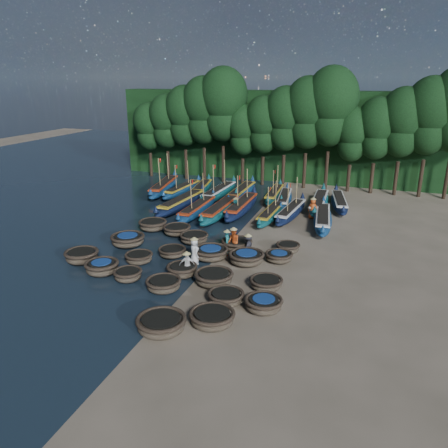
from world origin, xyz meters
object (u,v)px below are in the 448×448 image
(long_boat_6, at_px, (271,214))
(fisherman_5, at_px, (236,207))
(long_boat_4, at_px, (221,210))
(coracle_9, at_px, (264,304))
(coracle_5, at_px, (102,267))
(long_boat_10, at_px, (182,189))
(coracle_7, at_px, (164,284))
(fisherman_2, at_px, (233,240))
(coracle_12, at_px, (182,270))
(long_boat_11, at_px, (201,190))
(fisherman_6, at_px, (313,208))
(coracle_14, at_px, (266,283))
(coracle_22, at_px, (194,238))
(long_boat_7, at_px, (291,212))
(long_boat_2, at_px, (182,203))
(long_boat_14, at_px, (274,194))
(coracle_8, at_px, (226,297))
(long_boat_5, at_px, (242,206))
(long_boat_17, at_px, (339,202))
(long_boat_3, at_px, (197,209))
(coracle_11, at_px, (139,257))
(fisherman_0, at_px, (194,250))
(coracle_17, at_px, (211,253))
(long_boat_15, at_px, (284,199))
(coracle_10, at_px, (82,256))
(fisherman_1, at_px, (227,240))
(fisherman_4, at_px, (187,264))
(long_boat_9, at_px, (164,187))
(long_boat_16, at_px, (319,203))
(coracle_19, at_px, (279,256))
(long_boat_13, at_px, (241,192))
(long_boat_8, at_px, (323,219))
(coracle_23, at_px, (237,244))
(coracle_21, at_px, (177,230))
(fisherman_3, at_px, (248,245))
(coracle_15, at_px, (128,240))
(coracle_20, at_px, (153,225))
(long_boat_12, at_px, (219,192))
(coracle_16, at_px, (172,252))
(coracle_3, at_px, (161,324))
(coracle_6, at_px, (128,275))

(long_boat_6, bearing_deg, fisherman_5, -179.13)
(long_boat_4, height_order, fisherman_5, fisherman_5)
(coracle_9, distance_m, fisherman_5, 16.32)
(coracle_5, distance_m, long_boat_10, 19.31)
(coracle_7, xyz_separation_m, fisherman_2, (2.04, 6.46, 0.54))
(coracle_7, relative_size, coracle_12, 0.92)
(long_boat_4, relative_size, long_boat_11, 1.11)
(coracle_7, bearing_deg, fisherman_6, 69.41)
(coracle_14, bearing_deg, coracle_22, 141.03)
(coracle_5, relative_size, long_boat_7, 0.30)
(long_boat_2, bearing_deg, long_boat_14, 45.09)
(coracle_8, distance_m, long_boat_5, 16.36)
(long_boat_17, bearing_deg, long_boat_3, -160.74)
(coracle_11, distance_m, fisherman_0, 3.63)
(coracle_17, distance_m, long_boat_15, 14.71)
(coracle_10, height_order, fisherman_1, fisherman_1)
(coracle_12, height_order, coracle_17, coracle_17)
(long_boat_4, distance_m, fisherman_4, 12.17)
(coracle_8, relative_size, long_boat_9, 0.22)
(long_boat_14, bearing_deg, long_boat_16, -24.93)
(long_boat_11, distance_m, long_boat_15, 8.76)
(coracle_19, bearing_deg, fisherman_6, 85.69)
(long_boat_4, relative_size, long_boat_13, 1.05)
(long_boat_2, distance_m, long_boat_8, 12.65)
(long_boat_6, distance_m, fisherman_4, 12.68)
(coracle_7, height_order, coracle_19, coracle_7)
(long_boat_2, xyz_separation_m, long_boat_4, (4.02, -0.83, -0.01))
(coracle_17, xyz_separation_m, long_boat_7, (3.30, 10.60, 0.06))
(coracle_5, relative_size, fisherman_1, 1.34)
(long_boat_17, bearing_deg, coracle_23, -124.00)
(coracle_8, height_order, fisherman_2, fisherman_2)
(coracle_21, distance_m, long_boat_9, 13.15)
(long_boat_3, xyz_separation_m, long_boat_4, (1.99, 0.39, 0.04))
(long_boat_6, xyz_separation_m, long_boat_15, (0.13, 4.99, 0.00))
(long_boat_7, bearing_deg, fisherman_3, -91.38)
(coracle_11, xyz_separation_m, coracle_17, (4.16, 2.06, 0.07))
(coracle_15, distance_m, coracle_20, 3.54)
(coracle_21, height_order, long_boat_6, long_boat_6)
(coracle_7, relative_size, coracle_17, 0.70)
(coracle_17, xyz_separation_m, long_boat_12, (-4.62, 14.65, 0.11))
(coracle_16, height_order, long_boat_6, long_boat_6)
(coracle_7, height_order, fisherman_4, fisherman_4)
(coracle_19, distance_m, long_boat_3, 11.68)
(coracle_3, height_order, fisherman_2, fisherman_2)
(coracle_15, bearing_deg, coracle_8, -31.43)
(coracle_10, height_order, long_boat_14, long_boat_14)
(fisherman_6, bearing_deg, coracle_15, 58.72)
(coracle_15, relative_size, coracle_23, 1.17)
(coracle_6, xyz_separation_m, coracle_22, (1.31, 6.96, 0.01))
(long_boat_16, bearing_deg, fisherman_6, -94.46)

